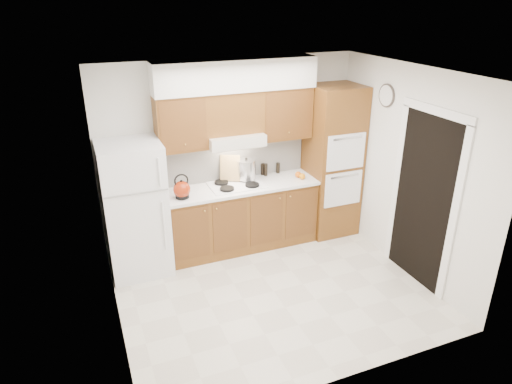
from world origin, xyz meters
The scene contains 26 objects.
floor centered at (0.00, 0.00, 0.00)m, with size 3.60×3.60×0.00m, color beige.
ceiling centered at (0.00, 0.00, 2.60)m, with size 3.60×3.60×0.00m, color white.
wall_back centered at (0.00, 1.50, 1.30)m, with size 3.60×0.02×2.60m, color silver.
wall_left centered at (-1.80, 0.00, 1.30)m, with size 0.02×3.00×2.60m, color silver.
wall_right centered at (1.80, 0.00, 1.30)m, with size 0.02×3.00×2.60m, color silver.
fridge centered at (-1.41, 1.14, 0.86)m, with size 0.75×0.72×1.72m, color white.
base_cabinets centered at (0.02, 1.20, 0.45)m, with size 2.11×0.60×0.90m, color brown.
countertop centered at (0.03, 1.19, 0.92)m, with size 2.13×0.62×0.04m, color white.
backsplash centered at (0.02, 1.49, 1.22)m, with size 2.11×0.03×0.56m, color white.
oven_cabinet centered at (1.44, 1.18, 1.10)m, with size 0.70×0.65×2.20m, color brown.
upper_cab_left centered at (-0.71, 1.33, 1.85)m, with size 0.63×0.33×0.70m, color brown.
upper_cab_right centered at (0.72, 1.33, 1.85)m, with size 0.73×0.33×0.70m, color brown.
range_hood centered at (-0.02, 1.27, 1.57)m, with size 0.75×0.45×0.15m, color silver.
upper_cab_over_hood centered at (-0.02, 1.33, 1.92)m, with size 0.75×0.33×0.55m, color brown.
soffit centered at (0.03, 1.32, 2.40)m, with size 2.13×0.36×0.40m, color silver.
cooktop centered at (-0.02, 1.21, 0.95)m, with size 0.74×0.50×0.01m, color white.
doorway centered at (1.79, -0.35, 1.05)m, with size 0.02×0.90×2.10m, color black.
wall_clock centered at (1.79, 0.55, 2.15)m, with size 0.30×0.30×0.02m, color #3F3833.
kettle centered at (-0.81, 1.07, 1.06)m, with size 0.22×0.22×0.22m, color maroon.
cutting_board centered at (-0.06, 1.37, 1.14)m, with size 0.27×0.02×0.36m, color #D4B66D.
stock_pot centered at (0.16, 1.33, 1.10)m, with size 0.26×0.26×0.27m, color silver.
condiment_a centered at (0.48, 1.39, 1.03)m, with size 0.05×0.05×0.18m, color black.
condiment_b centered at (0.46, 1.45, 1.03)m, with size 0.05×0.05×0.17m, color black.
condiment_c centered at (0.69, 1.43, 1.02)m, with size 0.05×0.05×0.15m, color black.
orange_near centered at (0.88, 1.16, 0.98)m, with size 0.09×0.09×0.09m, color orange.
orange_far centered at (0.91, 1.08, 0.98)m, with size 0.09×0.09×0.09m, color orange.
Camera 1 is at (-1.93, -4.21, 3.32)m, focal length 32.00 mm.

